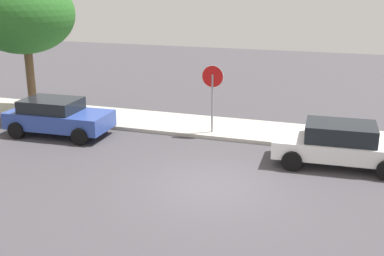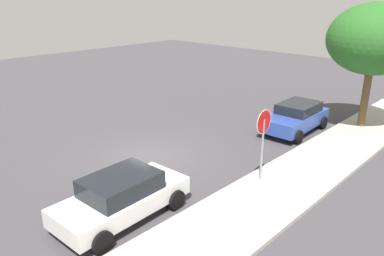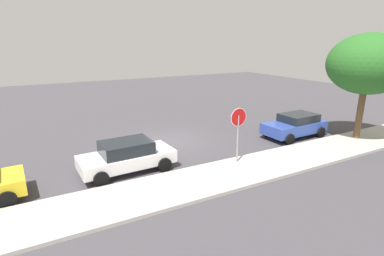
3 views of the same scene
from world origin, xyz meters
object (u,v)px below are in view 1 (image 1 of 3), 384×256
object	(u,v)px
stop_sign	(212,87)
street_tree_near_corner	(22,14)
parked_car_white	(339,144)
parked_car_blue	(58,116)

from	to	relation	value
stop_sign	street_tree_near_corner	world-z (taller)	street_tree_near_corner
street_tree_near_corner	parked_car_white	bearing A→B (deg)	-9.18
parked_car_white	parked_car_blue	bearing A→B (deg)	-179.82
parked_car_white	parked_car_blue	world-z (taller)	same
stop_sign	parked_car_white	distance (m)	5.24
parked_car_white	parked_car_blue	size ratio (longest dim) A/B	1.05
street_tree_near_corner	parked_car_blue	bearing A→B (deg)	-37.77
parked_car_white	parked_car_blue	xyz separation A→B (m)	(-10.51, -0.03, 0.01)
parked_car_blue	street_tree_near_corner	distance (m)	5.13
stop_sign	parked_car_blue	xyz separation A→B (m)	(-5.72, -1.80, -1.18)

